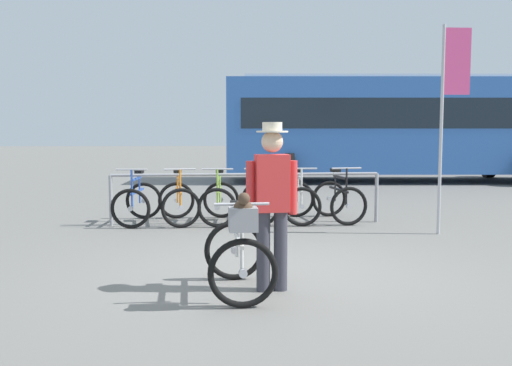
{
  "coord_description": "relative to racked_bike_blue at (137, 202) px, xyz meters",
  "views": [
    {
      "loc": [
        -0.68,
        -6.67,
        1.71
      ],
      "look_at": [
        -0.25,
        0.46,
        1.0
      ],
      "focal_mm": 41.99,
      "sensor_mm": 36.0,
      "label": 1
    }
  ],
  "objects": [
    {
      "name": "ground_plane",
      "position": [
        2.1,
        -3.59,
        -0.37
      ],
      "size": [
        80.0,
        80.0,
        0.0
      ],
      "primitive_type": "plane",
      "color": "slate"
    },
    {
      "name": "person_with_featured_bike",
      "position": [
        1.94,
        -4.26,
        0.58
      ],
      "size": [
        0.53,
        0.32,
        1.72
      ],
      "color": "#383842",
      "rests_on": "ground"
    },
    {
      "name": "racked_bike_blue",
      "position": [
        0.0,
        0.0,
        0.0
      ],
      "size": [
        0.75,
        1.15,
        0.97
      ],
      "color": "black",
      "rests_on": "ground"
    },
    {
      "name": "banner_flag",
      "position": [
        4.93,
        -1.27,
        1.86
      ],
      "size": [
        0.45,
        0.05,
        3.2
      ],
      "color": "#B2B2B7",
      "rests_on": "ground"
    },
    {
      "name": "racked_bike_orange",
      "position": [
        0.7,
        0.02,
        0.0
      ],
      "size": [
        0.81,
        1.17,
        0.97
      ],
      "color": "black",
      "rests_on": "ground"
    },
    {
      "name": "racked_bike_lime",
      "position": [
        1.4,
        0.03,
        0.0
      ],
      "size": [
        0.73,
        1.13,
        0.97
      ],
      "color": "black",
      "rests_on": "ground"
    },
    {
      "name": "featured_bicycle",
      "position": [
        1.6,
        -4.46,
        0.12
      ],
      "size": [
        0.72,
        1.22,
        1.09
      ],
      "color": "black",
      "rests_on": "ground"
    },
    {
      "name": "racked_bike_black",
      "position": [
        3.5,
        0.08,
        0.0
      ],
      "size": [
        0.81,
        1.18,
        0.97
      ],
      "color": "black",
      "rests_on": "ground"
    },
    {
      "name": "bike_rack_rail",
      "position": [
        1.86,
        -0.13,
        0.33
      ],
      "size": [
        4.61,
        0.17,
        0.88
      ],
      "color": "#99999E",
      "rests_on": "ground"
    },
    {
      "name": "racked_bike_red",
      "position": [
        2.1,
        0.05,
        0.0
      ],
      "size": [
        0.72,
        1.15,
        0.98
      ],
      "color": "black",
      "rests_on": "ground"
    },
    {
      "name": "bus_distant",
      "position": [
        6.65,
        7.22,
        1.37
      ],
      "size": [
        10.12,
        3.77,
        3.08
      ],
      "color": "#3366B7",
      "rests_on": "ground"
    },
    {
      "name": "racked_bike_white",
      "position": [
        2.8,
        0.07,
        0.0
      ],
      "size": [
        0.7,
        1.14,
        0.98
      ],
      "color": "black",
      "rests_on": "ground"
    }
  ]
}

